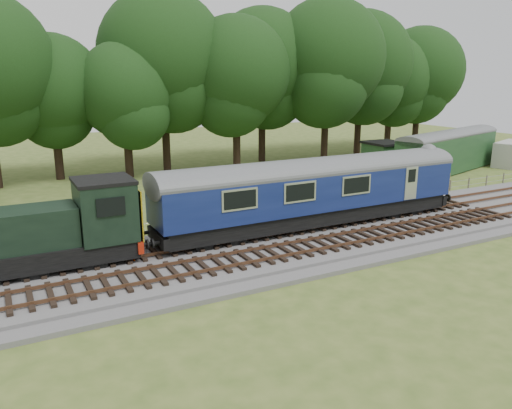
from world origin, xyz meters
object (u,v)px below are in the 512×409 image
shunter_loco (41,233)px  parked_coach (449,149)px  worker (130,245)px  dmu_railcar (314,186)px

shunter_loco → parked_coach: size_ratio=0.60×
shunter_loco → worker: (3.54, -0.77, -0.84)m
dmu_railcar → parked_coach: (20.87, 9.18, -0.51)m
dmu_railcar → shunter_loco: (-13.93, 0.00, -0.63)m
shunter_loco → worker: 3.72m
parked_coach → dmu_railcar: bearing=-172.7°
shunter_loco → parked_coach: 35.99m
dmu_railcar → parked_coach: size_ratio=1.22×
dmu_railcar → worker: size_ratio=11.56×
dmu_railcar → shunter_loco: dmu_railcar is taller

